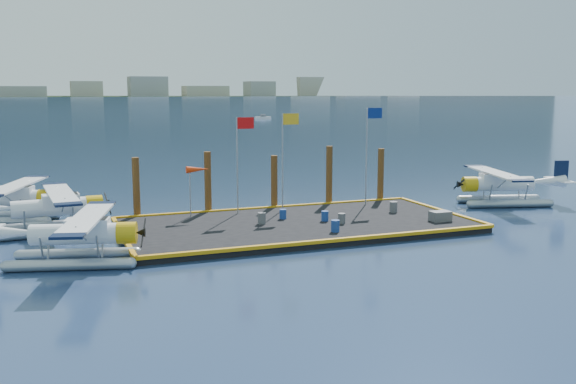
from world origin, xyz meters
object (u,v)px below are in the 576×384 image
object	(u,v)px
drum_1	(342,218)
piling_1	(208,184)
seaplane_a	(80,237)
crate	(440,216)
seaplane_c	(10,201)
drum_5	(283,214)
drum_2	(325,216)
drum_4	(393,207)
seaplane_d	(500,186)
drum_3	(335,226)
flagpole_red	(240,150)
flagpole_blue	(369,141)
piling_2	(274,184)
flagpole_yellow	(286,147)
piling_3	(329,177)
windsock	(197,171)
piling_0	(136,190)
piling_4	(381,177)
seaplane_b	(55,210)
drum_0	(262,218)

from	to	relation	value
drum_1	piling_1	distance (m)	9.28
seaplane_a	crate	bearing A→B (deg)	107.67
seaplane_c	drum_5	size ratio (longest dim) A/B	14.99
drum_2	seaplane_c	bearing A→B (deg)	154.73
drum_4	seaplane_d	bearing A→B (deg)	9.02
drum_3	flagpole_red	xyz separation A→B (m)	(-3.27, 6.99, 3.67)
seaplane_a	drum_4	xyz separation A→B (m)	(19.18, 4.46, -0.58)
drum_4	piling_1	bearing A→B (deg)	156.75
flagpole_blue	crate	bearing A→B (deg)	-78.40
drum_5	piling_2	size ratio (longest dim) A/B	0.15
flagpole_yellow	piling_3	size ratio (longest dim) A/B	1.44
flagpole_red	drum_2	bearing A→B (deg)	-46.09
drum_5	windsock	world-z (taller)	windsock
drum_5	drum_3	bearing A→B (deg)	-71.98
seaplane_d	piling_0	distance (m)	25.02
drum_3	piling_4	distance (m)	11.49
drum_2	piling_1	size ratio (longest dim) A/B	0.14
flagpole_yellow	piling_0	world-z (taller)	flagpole_yellow
seaplane_a	piling_3	bearing A→B (deg)	133.33
flagpole_yellow	flagpole_blue	xyz separation A→B (m)	(5.99, -0.00, 0.17)
seaplane_c	flagpole_yellow	distance (m)	17.28
windsock	seaplane_c	bearing A→B (deg)	158.98
crate	piling_2	bearing A→B (deg)	132.86
piling_0	piling_2	xyz separation A→B (m)	(9.00, 0.00, -0.10)
drum_5	piling_2	world-z (taller)	piling_2
seaplane_d	windsock	distance (m)	21.47
drum_2	flagpole_blue	size ratio (longest dim) A/B	0.09
seaplane_b	drum_0	world-z (taller)	seaplane_b
drum_2	piling_3	xyz separation A→B (m)	(2.85, 5.70, 1.45)
drum_0	piling_2	bearing A→B (deg)	63.19
seaplane_a	piling_2	size ratio (longest dim) A/B	2.23
seaplane_c	seaplane_b	bearing A→B (deg)	49.23
seaplane_a	drum_4	bearing A→B (deg)	117.91
drum_3	seaplane_c	bearing A→B (deg)	146.42
seaplane_c	flagpole_red	size ratio (longest dim) A/B	1.45
drum_2	drum_5	distance (m)	2.57
drum_1	crate	bearing A→B (deg)	-13.98
crate	piling_3	xyz separation A→B (m)	(-3.53, 8.12, 1.46)
drum_1	windsock	world-z (taller)	windsock
drum_5	piling_2	bearing A→B (deg)	77.28
seaplane_a	seaplane_c	xyz separation A→B (m)	(-3.47, 11.67, 0.04)
seaplane_a	piling_4	xyz separation A→B (m)	(20.81, 9.13, 0.69)
seaplane_b	seaplane_c	bearing A→B (deg)	-152.94
piling_2	piling_3	xyz separation A→B (m)	(4.00, 0.00, 0.25)
seaplane_a	crate	distance (m)	20.38
flagpole_yellow	piling_1	bearing A→B (deg)	161.21
seaplane_d	drum_5	distance (m)	16.80
seaplane_d	seaplane_b	bearing A→B (deg)	102.78
piling_1	piling_0	bearing A→B (deg)	180.00
crate	piling_2	size ratio (longest dim) A/B	0.31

